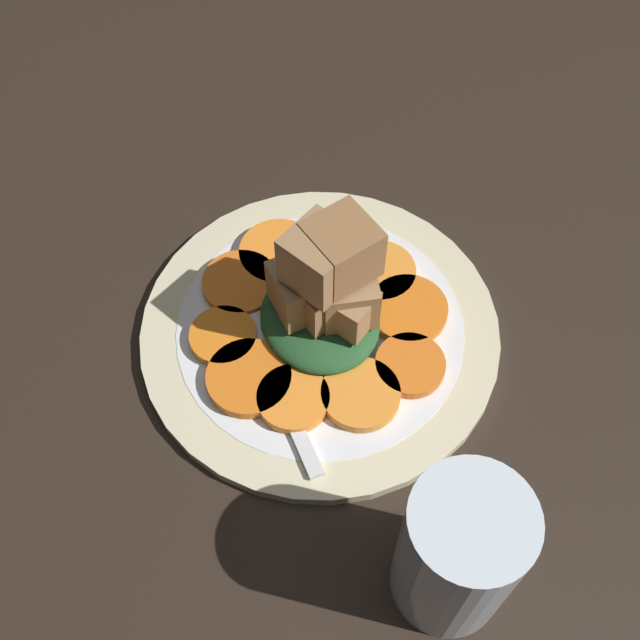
% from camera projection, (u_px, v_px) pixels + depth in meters
% --- Properties ---
extents(table_slab, '(1.20, 1.20, 0.02)m').
position_uv_depth(table_slab, '(320.00, 341.00, 0.64)').
color(table_slab, black).
rests_on(table_slab, ground).
extents(plate, '(0.28, 0.28, 0.01)m').
position_uv_depth(plate, '(320.00, 331.00, 0.63)').
color(plate, beige).
rests_on(plate, table_slab).
extents(carrot_slice_0, '(0.06, 0.06, 0.01)m').
position_uv_depth(carrot_slice_0, '(345.00, 249.00, 0.66)').
color(carrot_slice_0, orange).
rests_on(carrot_slice_0, plate).
extents(carrot_slice_1, '(0.07, 0.07, 0.01)m').
position_uv_depth(carrot_slice_1, '(282.00, 252.00, 0.66)').
color(carrot_slice_1, orange).
rests_on(carrot_slice_1, plate).
extents(carrot_slice_2, '(0.06, 0.06, 0.01)m').
position_uv_depth(carrot_slice_2, '(240.00, 283.00, 0.64)').
color(carrot_slice_2, orange).
rests_on(carrot_slice_2, plate).
extents(carrot_slice_3, '(0.05, 0.05, 0.01)m').
position_uv_depth(carrot_slice_3, '(223.00, 337.00, 0.61)').
color(carrot_slice_3, orange).
rests_on(carrot_slice_3, plate).
extents(carrot_slice_4, '(0.06, 0.06, 0.01)m').
position_uv_depth(carrot_slice_4, '(249.00, 378.00, 0.59)').
color(carrot_slice_4, orange).
rests_on(carrot_slice_4, plate).
extents(carrot_slice_5, '(0.05, 0.05, 0.01)m').
position_uv_depth(carrot_slice_5, '(293.00, 399.00, 0.58)').
color(carrot_slice_5, orange).
rests_on(carrot_slice_5, plate).
extents(carrot_slice_6, '(0.06, 0.06, 0.01)m').
position_uv_depth(carrot_slice_6, '(365.00, 392.00, 0.59)').
color(carrot_slice_6, orange).
rests_on(carrot_slice_6, plate).
extents(carrot_slice_7, '(0.05, 0.05, 0.01)m').
position_uv_depth(carrot_slice_7, '(410.00, 365.00, 0.60)').
color(carrot_slice_7, orange).
rests_on(carrot_slice_7, plate).
extents(carrot_slice_8, '(0.06, 0.06, 0.01)m').
position_uv_depth(carrot_slice_8, '(408.00, 310.00, 0.63)').
color(carrot_slice_8, orange).
rests_on(carrot_slice_8, plate).
extents(carrot_slice_9, '(0.06, 0.06, 0.01)m').
position_uv_depth(carrot_slice_9, '(379.00, 272.00, 0.65)').
color(carrot_slice_9, orange).
rests_on(carrot_slice_9, plate).
extents(center_pile, '(0.10, 0.09, 0.11)m').
position_uv_depth(center_pile, '(326.00, 294.00, 0.58)').
color(center_pile, '#235128').
rests_on(center_pile, plate).
extents(fork, '(0.19, 0.03, 0.00)m').
position_uv_depth(fork, '(266.00, 358.00, 0.60)').
color(fork, silver).
rests_on(fork, plate).
extents(water_glass, '(0.07, 0.07, 0.12)m').
position_uv_depth(water_glass, '(458.00, 553.00, 0.48)').
color(water_glass, silver).
rests_on(water_glass, table_slab).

